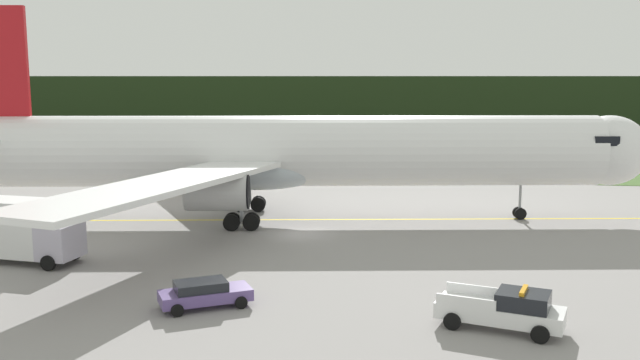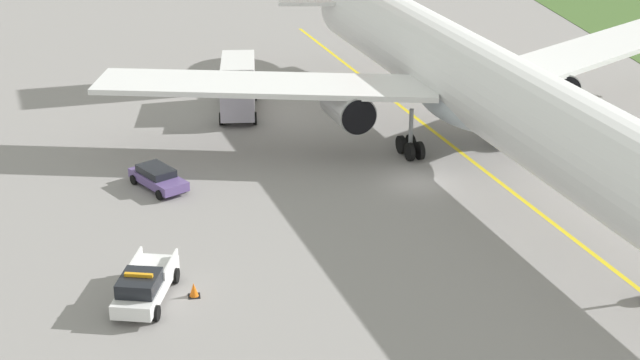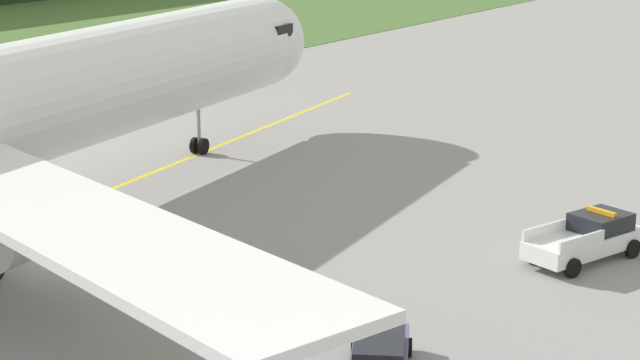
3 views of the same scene
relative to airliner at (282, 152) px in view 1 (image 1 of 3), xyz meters
The scene contains 9 objects.
ground 7.16m from the airliner, 64.85° to the right, with size 320.00×320.00×0.00m, color gray.
grass_verge 45.29m from the airliner, 87.34° to the left, with size 320.00×47.94×0.04m, color #43642D.
distant_tree_line 73.15m from the airliner, 88.36° to the left, with size 288.00×7.53×10.96m, color black.
taxiway_centerline_main 5.23m from the airliner, ahead, with size 74.75×0.30×0.01m, color yellow.
airliner is the anchor object (origin of this frame).
ops_pickup_truck 25.80m from the airliner, 56.60° to the right, with size 5.71×3.38×1.94m.
catering_truck 19.52m from the airliner, 133.26° to the right, with size 7.39×3.39×3.91m.
staff_car 20.76m from the airliner, 89.42° to the right, with size 4.58×3.62×1.30m.
apron_cone 23.96m from the airliner, 53.72° to the right, with size 0.58×0.58×0.73m.
Camera 1 is at (7.96, -46.03, 10.89)m, focal length 38.37 mm.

